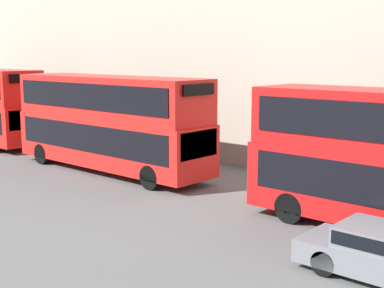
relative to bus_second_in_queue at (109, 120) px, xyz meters
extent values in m
cylinder|color=black|center=(-1.12, -10.25, -1.91)|extent=(0.30, 1.00, 1.00)
cylinder|color=black|center=(1.13, -10.25, -1.91)|extent=(0.30, 1.00, 1.00)
cube|color=red|center=(0.00, 0.01, -0.98)|extent=(2.55, 10.87, 2.17)
cube|color=red|center=(0.00, 0.01, 1.04)|extent=(2.50, 10.66, 1.86)
cube|color=black|center=(0.00, 0.01, -0.72)|extent=(2.59, 10.00, 1.22)
cube|color=black|center=(0.00, 0.01, 1.13)|extent=(2.59, 10.00, 1.12)
cube|color=black|center=(0.00, -5.40, -0.55)|extent=(2.17, 0.06, 1.09)
cube|color=black|center=(0.00, -5.40, 1.59)|extent=(1.78, 0.06, 0.45)
cylinder|color=black|center=(-1.12, -3.83, -1.91)|extent=(0.30, 1.00, 1.00)
cylinder|color=black|center=(1.13, -3.83, -1.91)|extent=(0.30, 1.00, 1.00)
cylinder|color=black|center=(-1.12, 3.84, -1.91)|extent=(0.30, 1.00, 1.00)
cylinder|color=black|center=(1.13, 3.84, -1.91)|extent=(0.30, 1.00, 1.00)
cube|color=black|center=(0.00, 6.96, -0.56)|extent=(2.17, 0.06, 1.08)
cube|color=black|center=(0.00, 6.96, 1.67)|extent=(1.78, 0.06, 0.47)
cylinder|color=black|center=(1.13, 8.53, -1.91)|extent=(0.30, 1.00, 1.00)
cylinder|color=black|center=(-4.17, -13.08, -2.09)|extent=(0.22, 0.64, 0.64)
cylinder|color=black|center=(-2.63, -13.08, -2.09)|extent=(0.22, 0.64, 0.64)
camera|label=1|loc=(-15.58, -18.88, 2.96)|focal=50.00mm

